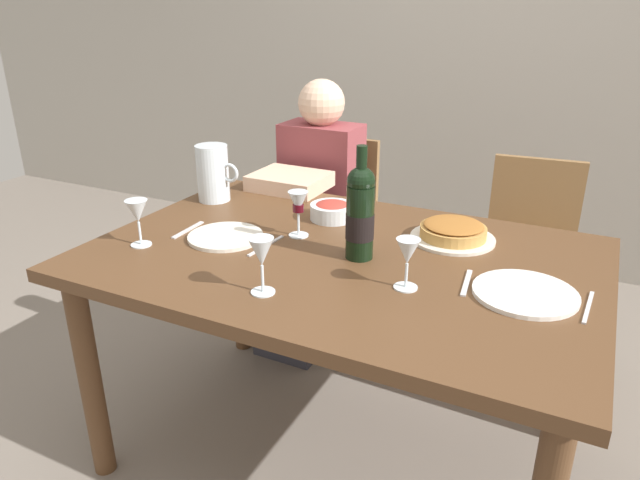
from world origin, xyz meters
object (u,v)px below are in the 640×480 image
object	(u,v)px
wine_glass_left_diner	(408,254)
diner_left	(309,210)
salad_bowl	(332,210)
baked_tart	(453,232)
dining_table	(341,280)
wine_glass_spare	(261,254)
chair_left	(333,219)
water_pitcher	(213,176)
wine_bottle	(360,213)
dinner_plate_right_setting	(226,237)
wine_glass_right_diner	(137,213)
chair_right	(527,252)
dinner_plate_left_setting	(525,293)
wine_glass_centre	(298,205)

from	to	relation	value
wine_glass_left_diner	diner_left	size ratio (longest dim) A/B	0.12
salad_bowl	baked_tart	bearing A→B (deg)	-0.36
dining_table	wine_glass_spare	world-z (taller)	wine_glass_spare
chair_left	water_pitcher	bearing A→B (deg)	74.77
baked_tart	water_pitcher	bearing A→B (deg)	-179.53
wine_bottle	chair_left	bearing A→B (deg)	119.37
salad_bowl	diner_left	size ratio (longest dim) A/B	0.13
dinner_plate_right_setting	baked_tart	bearing A→B (deg)	25.34
wine_glass_right_diner	wine_glass_left_diner	bearing A→B (deg)	6.02
wine_glass_spare	chair_right	distance (m)	1.38
water_pitcher	salad_bowl	xyz separation A→B (m)	(0.49, 0.01, -0.06)
salad_bowl	wine_glass_spare	size ratio (longest dim) A/B	0.99
dinner_plate_left_setting	chair_left	world-z (taller)	chair_left
dinner_plate_right_setting	chair_left	xyz separation A→B (m)	(-0.07, 0.96, -0.27)
chair_left	wine_glass_centre	bearing A→B (deg)	108.65
wine_glass_right_diner	dinner_plate_right_setting	bearing A→B (deg)	38.92
chair_left	chair_right	distance (m)	0.89
diner_left	water_pitcher	bearing A→B (deg)	66.95
wine_glass_left_diner	wine_glass_centre	distance (m)	0.47
baked_tart	diner_left	bearing A→B (deg)	150.30
baked_tart	salad_bowl	world-z (taller)	salad_bowl
salad_bowl	wine_glass_spare	bearing A→B (deg)	-82.67
dinner_plate_left_setting	dining_table	bearing A→B (deg)	176.01
wine_glass_left_diner	dinner_plate_left_setting	distance (m)	0.32
wine_glass_spare	chair_left	bearing A→B (deg)	106.98
baked_tart	wine_glass_right_diner	world-z (taller)	wine_glass_right_diner
wine_glass_centre	chair_right	bearing A→B (deg)	53.10
wine_bottle	dinner_plate_right_setting	size ratio (longest dim) A/B	1.40
dinner_plate_left_setting	dinner_plate_right_setting	world-z (taller)	same
wine_glass_centre	salad_bowl	bearing A→B (deg)	80.92
water_pitcher	dinner_plate_right_setting	distance (m)	0.41
wine_bottle	diner_left	bearing A→B (deg)	127.44
water_pitcher	wine_glass_right_diner	distance (m)	0.47
dinner_plate_left_setting	wine_glass_centre	bearing A→B (deg)	171.95
wine_glass_left_diner	chair_left	size ratio (longest dim) A/B	0.16
dinner_plate_right_setting	wine_glass_spare	bearing A→B (deg)	-41.23
chair_left	diner_left	xyz separation A→B (m)	(-0.00, -0.24, 0.12)
dining_table	dinner_plate_right_setting	size ratio (longest dim) A/B	6.27
salad_bowl	diner_left	distance (m)	0.54
salad_bowl	chair_right	xyz separation A→B (m)	(0.59, 0.64, -0.30)
wine_bottle	salad_bowl	world-z (taller)	wine_bottle
wine_glass_centre	chair_left	size ratio (longest dim) A/B	0.17
dining_table	diner_left	distance (m)	0.80
wine_bottle	wine_glass_spare	distance (m)	0.35
wine_bottle	diner_left	distance (m)	0.89
baked_tart	dinner_plate_left_setting	size ratio (longest dim) A/B	1.00
chair_left	chair_right	bearing A→B (deg)	-179.52
baked_tart	salad_bowl	bearing A→B (deg)	179.64
water_pitcher	wine_glass_centre	distance (m)	0.49
wine_glass_right_diner	dining_table	bearing A→B (deg)	20.90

